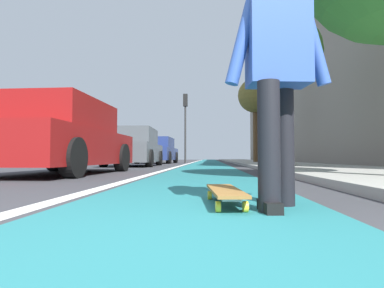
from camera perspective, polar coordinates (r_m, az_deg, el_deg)
ground_plane at (r=10.98m, az=2.58°, el=-4.19°), size 80.00×80.00×0.00m
bike_lane_paint at (r=24.98m, az=2.95°, el=-3.20°), size 56.00×1.84×0.00m
lane_stripe_white at (r=21.02m, az=-0.02°, el=-3.34°), size 52.00×0.16×0.01m
sidewalk_curb at (r=19.20m, az=11.99°, el=-3.24°), size 52.00×3.20×0.10m
building_facade at (r=24.36m, az=17.73°, el=10.55°), size 40.00×1.20×11.52m
skateboard at (r=2.31m, az=5.94°, el=-8.53°), size 0.85×0.27×0.11m
skater_person at (r=2.27m, az=15.00°, el=12.94°), size 0.48×0.72×1.64m
parked_car_near at (r=7.07m, az=-22.23°, el=0.88°), size 4.25×2.00×1.50m
parked_car_mid at (r=12.74m, az=-10.30°, el=-0.74°), size 4.22×1.93×1.48m
parked_car_far at (r=18.73m, az=-6.21°, el=-1.23°), size 4.23×2.10×1.50m
traffic_light at (r=20.78m, az=-1.20°, el=5.14°), size 0.33×0.28×4.47m
street_tree_mid at (r=11.16m, az=16.69°, el=15.16°), size 2.22×2.22×4.86m
street_tree_far at (r=18.22m, az=11.23°, el=8.29°), size 1.91×1.91×4.74m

